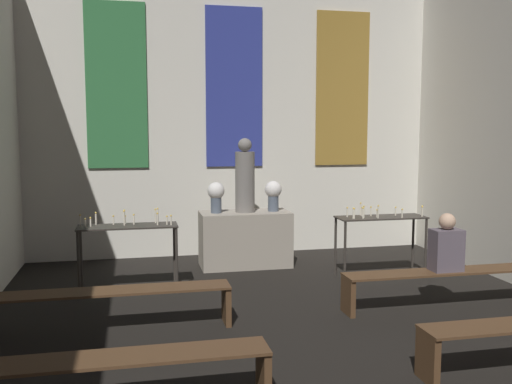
% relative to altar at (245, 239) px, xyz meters
% --- Properties ---
extents(wall_back, '(7.04, 0.16, 4.69)m').
position_rel_altar_xyz_m(wall_back, '(0.00, 0.98, 1.94)').
color(wall_back, silver).
rests_on(wall_back, ground_plane).
extents(altar, '(1.38, 0.66, 0.85)m').
position_rel_altar_xyz_m(altar, '(0.00, 0.00, 0.00)').
color(altar, gray).
rests_on(altar, ground_plane).
extents(statue, '(0.30, 0.30, 1.14)m').
position_rel_altar_xyz_m(statue, '(0.00, 0.00, 0.95)').
color(statue, slate).
rests_on(statue, altar).
extents(flower_vase_left, '(0.26, 0.26, 0.47)m').
position_rel_altar_xyz_m(flower_vase_left, '(-0.45, 0.00, 0.71)').
color(flower_vase_left, '#4C5666').
rests_on(flower_vase_left, altar).
extents(flower_vase_right, '(0.26, 0.26, 0.47)m').
position_rel_altar_xyz_m(flower_vase_right, '(0.45, 0.00, 0.71)').
color(flower_vase_right, '#4C5666').
rests_on(flower_vase_right, altar).
extents(candle_rack_left, '(1.28, 0.44, 1.09)m').
position_rel_altar_xyz_m(candle_rack_left, '(-1.76, -1.08, 0.33)').
color(candle_rack_left, '#332D28').
rests_on(candle_rack_left, ground_plane).
extents(candle_rack_right, '(1.28, 0.44, 1.07)m').
position_rel_altar_xyz_m(candle_rack_right, '(1.76, -1.08, 0.33)').
color(candle_rack_right, '#332D28').
rests_on(candle_rack_right, ground_plane).
extents(pew_third_left, '(2.47, 0.36, 0.45)m').
position_rel_altar_xyz_m(pew_third_left, '(-1.91, -4.35, -0.08)').
color(pew_third_left, '#4C331E').
rests_on(pew_third_left, ground_plane).
extents(pew_back_left, '(2.47, 0.36, 0.45)m').
position_rel_altar_xyz_m(pew_back_left, '(-1.91, -2.53, -0.08)').
color(pew_back_left, '#4C331E').
rests_on(pew_back_left, ground_plane).
extents(pew_back_right, '(2.47, 0.36, 0.45)m').
position_rel_altar_xyz_m(pew_back_right, '(1.91, -2.53, -0.08)').
color(pew_back_right, '#4C331E').
rests_on(pew_back_right, ground_plane).
extents(person_seated, '(0.36, 0.24, 0.69)m').
position_rel_altar_xyz_m(person_seated, '(1.94, -2.53, 0.32)').
color(person_seated, '#564C56').
rests_on(person_seated, pew_back_right).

